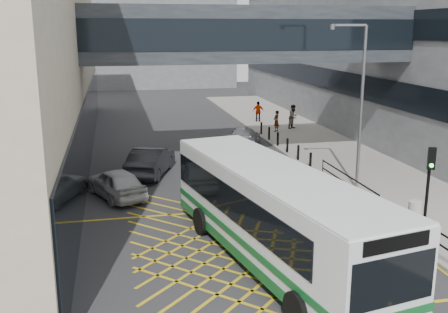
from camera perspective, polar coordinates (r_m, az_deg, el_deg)
ground at (r=19.10m, az=2.55°, el=-10.43°), size 120.00×120.00×0.00m
building_far at (r=76.89m, az=-10.55°, el=14.44°), size 28.00×16.00×18.00m
skybridge at (r=29.79m, az=2.50°, el=13.14°), size 20.00×4.10×3.00m
pavement at (r=35.42m, az=10.59°, el=0.92°), size 6.00×54.00×0.16m
box_junction at (r=19.10m, az=2.55°, el=-10.42°), size 12.00×9.00×0.01m
bus at (r=17.83m, az=5.26°, el=-6.14°), size 4.94×12.07×3.30m
car_white at (r=25.32m, az=-11.69°, el=-2.82°), size 3.46×4.88×1.44m
car_dark at (r=28.86m, az=-7.98°, el=-0.49°), size 3.50×5.34×1.56m
car_silver at (r=35.44m, az=2.17°, el=2.16°), size 3.43×4.84×1.39m
traffic_light at (r=19.78m, az=21.39°, el=-2.65°), size 0.30×0.44×3.68m
street_lamp at (r=25.74m, az=14.40°, el=6.24°), size 1.78×0.57×7.86m
litter_bin at (r=22.57m, az=20.04°, el=-5.71°), size 0.53×0.53×0.92m
kerb_railings at (r=22.52m, az=16.78°, el=-4.80°), size 0.05×12.54×1.00m
bollards at (r=34.36m, az=6.38°, el=1.57°), size 0.14×10.14×0.90m
pedestrian_a at (r=40.07m, az=5.72°, el=3.86°), size 0.78×0.76×1.61m
pedestrian_b at (r=41.45m, az=7.56°, el=4.32°), size 1.04×0.97×1.86m
pedestrian_c at (r=44.32m, az=3.76°, el=4.90°), size 1.08×0.70×1.69m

